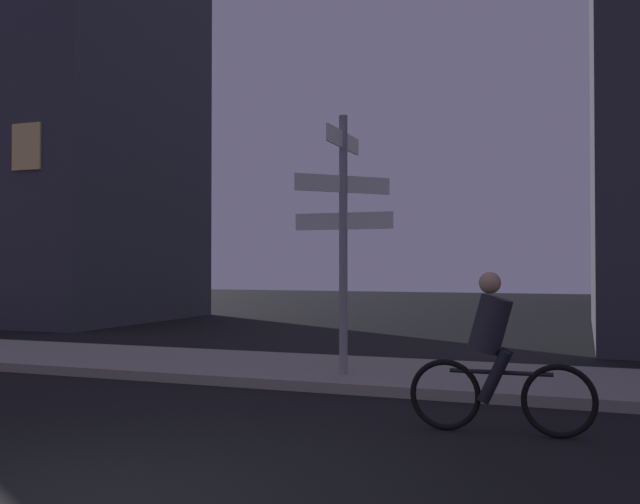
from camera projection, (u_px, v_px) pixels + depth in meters
The scene contains 4 objects.
sidewalk_kerb at pixel (355, 373), 10.60m from camera, with size 40.00×2.77×0.14m, color gray.
signpost at pixel (343, 221), 10.08m from camera, with size 1.45×1.37×3.67m.
cyclist at pixel (495, 358), 7.08m from camera, with size 1.82×0.34×1.61m.
building_left_block at pixel (38, 57), 22.53m from camera, with size 8.61×7.07×16.55m.
Camera 1 is at (3.22, -4.01, 1.67)m, focal length 39.95 mm.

